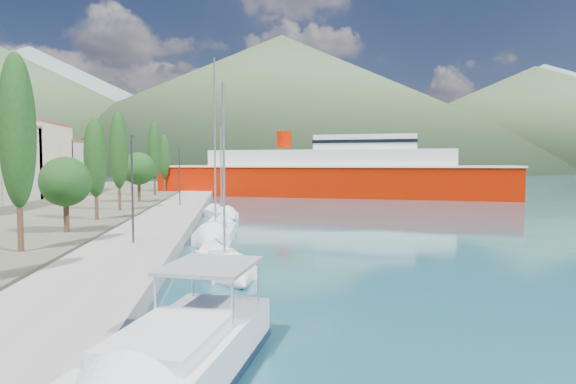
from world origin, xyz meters
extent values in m
plane|color=#1D4F5C|center=(0.00, 120.00, 0.00)|extent=(1400.00, 1400.00, 0.00)
cube|color=gray|center=(-9.00, 26.00, 0.40)|extent=(5.00, 88.00, 0.80)
cone|color=slate|center=(-250.00, 620.00, 75.00)|extent=(640.00, 640.00, 150.00)
cone|color=slate|center=(80.00, 680.00, 90.00)|extent=(760.00, 760.00, 180.00)
cone|color=slate|center=(420.00, 600.00, 70.00)|extent=(640.00, 640.00, 140.00)
cone|color=#3D5332|center=(40.00, 400.00, 57.50)|extent=(480.00, 480.00, 115.00)
cone|color=#3D5332|center=(260.00, 380.00, 45.00)|extent=(420.00, 420.00, 90.00)
cube|color=beige|center=(-32.00, 55.00, 5.70)|extent=(9.00, 13.00, 10.00)
cube|color=#9E5138|center=(-32.00, 55.00, 10.85)|extent=(9.20, 13.20, 0.30)
cube|color=beige|center=(-32.00, 66.00, 4.70)|extent=(9.00, 10.00, 8.00)
cube|color=#9E5138|center=(-32.00, 66.00, 8.85)|extent=(9.20, 10.20, 0.30)
cylinder|color=#47301E|center=(-14.36, 10.74, 1.83)|extent=(0.30, 0.30, 2.26)
ellipsoid|color=#183D14|center=(-14.36, 10.74, 6.96)|extent=(1.80, 1.80, 8.00)
cylinder|color=#47301E|center=(-14.36, 17.72, 1.73)|extent=(0.36, 0.36, 2.05)
sphere|color=#183D14|center=(-14.36, 17.72, 4.07)|extent=(3.29, 3.29, 3.29)
cylinder|color=#47301E|center=(-14.36, 24.93, 1.61)|extent=(0.30, 0.30, 1.83)
ellipsoid|color=#183D14|center=(-14.36, 24.93, 5.76)|extent=(1.80, 1.80, 6.47)
cylinder|color=#47301E|center=(-14.36, 33.03, 1.76)|extent=(0.30, 0.30, 2.11)
ellipsoid|color=#183D14|center=(-14.36, 33.03, 6.56)|extent=(1.80, 1.80, 7.49)
cylinder|color=#47301E|center=(-14.36, 43.12, 1.91)|extent=(0.36, 0.36, 2.41)
sphere|color=#183D14|center=(-14.36, 43.12, 4.66)|extent=(3.86, 3.86, 3.86)
cylinder|color=#47301E|center=(-14.36, 54.81, 1.86)|extent=(0.30, 0.30, 2.31)
ellipsoid|color=#183D14|center=(-14.36, 54.81, 7.11)|extent=(1.80, 1.80, 8.19)
cylinder|color=#47301E|center=(-14.36, 65.04, 1.72)|extent=(0.30, 0.30, 2.04)
ellipsoid|color=#183D14|center=(-14.36, 65.04, 6.35)|extent=(1.80, 1.80, 7.23)
cylinder|color=#2D2D33|center=(-9.00, 12.29, 3.80)|extent=(0.12, 0.12, 6.00)
cube|color=#2D2D33|center=(-9.00, 12.54, 6.80)|extent=(0.15, 0.50, 0.12)
cylinder|color=#2D2D33|center=(-9.00, 37.15, 3.80)|extent=(0.12, 0.12, 6.00)
cube|color=#2D2D33|center=(-9.00, 37.40, 6.80)|extent=(0.15, 0.50, 0.12)
cube|color=silver|center=(-4.61, -4.08, 0.74)|extent=(4.46, 6.92, 1.08)
cube|color=black|center=(-4.61, -4.08, 0.25)|extent=(4.53, 7.01, 0.22)
cube|color=silver|center=(-4.85, -4.83, 1.42)|extent=(2.93, 3.63, 0.39)
cube|color=gray|center=(-4.06, -2.44, 2.50)|extent=(2.98, 3.24, 0.10)
cube|color=silver|center=(-3.91, 8.20, 0.22)|extent=(3.10, 5.35, 0.80)
cube|color=silver|center=(-3.83, 7.88, 0.76)|extent=(1.64, 2.23, 0.31)
cylinder|color=silver|center=(-3.83, 7.88, 4.87)|extent=(0.12, 0.12, 8.49)
cone|color=silver|center=(-3.20, 5.07, 0.22)|extent=(2.52, 2.74, 2.05)
cube|color=silver|center=(-4.55, 18.55, 0.27)|extent=(2.94, 6.94, 0.96)
cube|color=silver|center=(-4.59, 18.09, 0.90)|extent=(1.66, 2.81, 0.37)
cylinder|color=silver|center=(-4.59, 18.09, 6.59)|extent=(0.12, 0.12, 11.70)
cone|color=silver|center=(-4.87, 14.22, 0.27)|extent=(2.67, 3.33, 2.45)
cube|color=silver|center=(-4.58, 32.17, 0.23)|extent=(3.51, 5.20, 0.82)
cube|color=silver|center=(-4.48, 31.87, 0.77)|extent=(1.80, 2.21, 0.32)
cylinder|color=silver|center=(-4.48, 31.87, 4.74)|extent=(0.12, 0.12, 8.20)
cone|color=silver|center=(-3.61, 29.27, 0.23)|extent=(2.70, 2.78, 2.10)
cube|color=#AB1300|center=(12.34, 60.86, 2.11)|extent=(55.93, 31.30, 5.37)
cube|color=silver|center=(12.34, 60.86, 4.80)|extent=(56.42, 31.77, 0.29)
cube|color=silver|center=(12.34, 60.86, 5.95)|extent=(39.19, 23.10, 2.88)
cube|color=silver|center=(17.69, 58.73, 8.54)|extent=(17.11, 12.40, 2.30)
cylinder|color=#AB1300|center=(5.22, 63.70, 9.21)|extent=(2.49, 2.49, 2.69)
camera|label=1|loc=(-3.47, -15.45, 5.26)|focal=30.00mm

